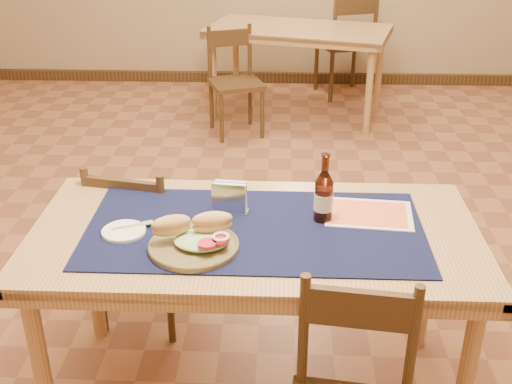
{
  "coord_description": "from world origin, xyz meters",
  "views": [
    {
      "loc": [
        0.09,
        -2.78,
        1.89
      ],
      "look_at": [
        0.0,
        -0.7,
        0.85
      ],
      "focal_mm": 45.0,
      "sensor_mm": 36.0,
      "label": 1
    }
  ],
  "objects_px": {
    "napkin_holder": "(230,198)",
    "beer_bottle": "(324,196)",
    "chair_main_far": "(142,241)",
    "sandwich_plate": "(195,240)",
    "main_table": "(255,249)",
    "back_table": "(298,37)"
  },
  "relations": [
    {
      "from": "chair_main_far",
      "to": "sandwich_plate",
      "type": "distance_m",
      "value": 0.75
    },
    {
      "from": "back_table",
      "to": "chair_main_far",
      "type": "distance_m",
      "value": 3.01
    },
    {
      "from": "chair_main_far",
      "to": "sandwich_plate",
      "type": "bearing_deg",
      "value": -60.56
    },
    {
      "from": "back_table",
      "to": "beer_bottle",
      "type": "relative_size",
      "value": 6.17
    },
    {
      "from": "main_table",
      "to": "sandwich_plate",
      "type": "bearing_deg",
      "value": -143.92
    },
    {
      "from": "back_table",
      "to": "beer_bottle",
      "type": "xyz_separation_m",
      "value": [
        0.03,
        -3.27,
        0.18
      ]
    },
    {
      "from": "chair_main_far",
      "to": "beer_bottle",
      "type": "bearing_deg",
      "value": -25.42
    },
    {
      "from": "beer_bottle",
      "to": "napkin_holder",
      "type": "distance_m",
      "value": 0.35
    },
    {
      "from": "sandwich_plate",
      "to": "beer_bottle",
      "type": "bearing_deg",
      "value": 26.16
    },
    {
      "from": "main_table",
      "to": "chair_main_far",
      "type": "xyz_separation_m",
      "value": [
        -0.52,
        0.44,
        -0.24
      ]
    },
    {
      "from": "back_table",
      "to": "sandwich_plate",
      "type": "relative_size",
      "value": 5.22
    },
    {
      "from": "chair_main_far",
      "to": "beer_bottle",
      "type": "relative_size",
      "value": 3.19
    },
    {
      "from": "back_table",
      "to": "chair_main_far",
      "type": "bearing_deg",
      "value": -104.25
    },
    {
      "from": "sandwich_plate",
      "to": "main_table",
      "type": "bearing_deg",
      "value": 36.08
    },
    {
      "from": "back_table",
      "to": "beer_bottle",
      "type": "bearing_deg",
      "value": -89.52
    },
    {
      "from": "chair_main_far",
      "to": "sandwich_plate",
      "type": "relative_size",
      "value": 2.7
    },
    {
      "from": "beer_bottle",
      "to": "napkin_holder",
      "type": "relative_size",
      "value": 1.85
    },
    {
      "from": "napkin_holder",
      "to": "beer_bottle",
      "type": "bearing_deg",
      "value": -7.91
    },
    {
      "from": "main_table",
      "to": "napkin_holder",
      "type": "height_order",
      "value": "napkin_holder"
    },
    {
      "from": "back_table",
      "to": "chair_main_far",
      "type": "height_order",
      "value": "chair_main_far"
    },
    {
      "from": "main_table",
      "to": "beer_bottle",
      "type": "height_order",
      "value": "beer_bottle"
    },
    {
      "from": "chair_main_far",
      "to": "napkin_holder",
      "type": "distance_m",
      "value": 0.65
    }
  ]
}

